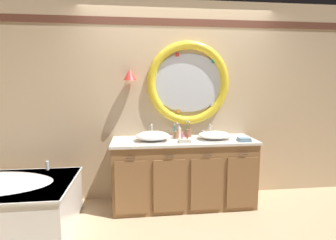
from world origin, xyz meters
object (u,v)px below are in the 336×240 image
sink_basin_left (153,136)px  toothbrush_holder_left (176,134)px  sink_basin_right (215,135)px  toiletry_basket (185,140)px  folded_hand_towel (244,139)px  toothbrush_holder_right (188,133)px  soap_dispenser (179,132)px

sink_basin_left → toothbrush_holder_left: 0.32m
sink_basin_right → toiletry_basket: toiletry_basket is taller
folded_hand_towel → toiletry_basket: size_ratio=1.05×
toothbrush_holder_right → soap_dispenser: toothbrush_holder_right is taller
folded_hand_towel → toiletry_basket: bearing=178.3°
toothbrush_holder_left → toiletry_basket: (0.07, -0.24, -0.02)m
sink_basin_right → folded_hand_towel: bearing=-26.0°
folded_hand_towel → toiletry_basket: toiletry_basket is taller
sink_basin_right → toothbrush_holder_right: bearing=148.1°
toothbrush_holder_left → toiletry_basket: size_ratio=1.47×
toothbrush_holder_right → sink_basin_right: bearing=-31.9°
soap_dispenser → sink_basin_right: bearing=-25.7°
toothbrush_holder_left → toiletry_basket: toothbrush_holder_left is taller
toothbrush_holder_left → soap_dispenser: size_ratio=1.40×
soap_dispenser → toiletry_basket: bearing=-86.8°
sink_basin_right → toothbrush_holder_right: (-0.30, 0.19, 0.00)m
toiletry_basket → folded_hand_towel: bearing=-1.7°
soap_dispenser → toiletry_basket: (0.02, -0.34, -0.04)m
sink_basin_right → toothbrush_holder_left: (-0.48, 0.10, 0.00)m
sink_basin_left → toothbrush_holder_right: size_ratio=1.90×
soap_dispenser → folded_hand_towel: soap_dispenser is taller
sink_basin_right → toothbrush_holder_left: 0.49m
sink_basin_right → folded_hand_towel: 0.35m
soap_dispenser → toothbrush_holder_right: bearing=-7.8°
folded_hand_towel → sink_basin_left: bearing=172.0°
toothbrush_holder_right → toiletry_basket: 0.34m
soap_dispenser → toiletry_basket: 0.34m
sink_basin_right → toiletry_basket: 0.43m
toothbrush_holder_right → toiletry_basket: (-0.10, -0.32, -0.03)m
toothbrush_holder_left → toothbrush_holder_right: bearing=26.6°
toothbrush_holder_left → sink_basin_left: bearing=-161.4°
soap_dispenser → toothbrush_holder_left: bearing=-115.6°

